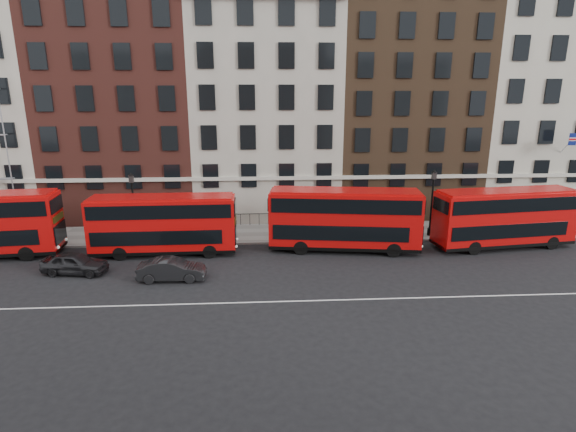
{
  "coord_description": "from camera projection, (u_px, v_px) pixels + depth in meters",
  "views": [
    {
      "loc": [
        -0.56,
        -24.72,
        11.15
      ],
      "look_at": [
        1.24,
        5.0,
        3.0
      ],
      "focal_mm": 28.0,
      "sensor_mm": 36.0,
      "label": 1
    }
  ],
  "objects": [
    {
      "name": "lamp_post_left",
      "position": [
        134.0,
        204.0,
        33.95
      ],
      "size": [
        0.44,
        0.44,
        5.33
      ],
      "color": "black",
      "rests_on": "pavement"
    },
    {
      "name": "traffic_light",
      "position": [
        556.0,
        208.0,
        35.28
      ],
      "size": [
        0.25,
        0.45,
        3.27
      ],
      "color": "black",
      "rests_on": "pavement"
    },
    {
      "name": "ground",
      "position": [
        272.0,
        287.0,
        26.78
      ],
      "size": [
        120.0,
        120.0,
        0.0
      ],
      "primitive_type": "plane",
      "color": "black",
      "rests_on": "ground"
    },
    {
      "name": "car_front",
      "position": [
        172.0,
        269.0,
        27.62
      ],
      "size": [
        4.15,
        1.49,
        1.36
      ],
      "primitive_type": "imported",
      "rotation": [
        0.0,
        0.0,
        1.56
      ],
      "color": "black",
      "rests_on": "ground"
    },
    {
      "name": "kerb",
      "position": [
        270.0,
        243.0,
        34.46
      ],
      "size": [
        80.0,
        0.3,
        0.16
      ],
      "primitive_type": "cube",
      "color": "gray",
      "rests_on": "ground"
    },
    {
      "name": "bus_d",
      "position": [
        504.0,
        217.0,
        33.1
      ],
      "size": [
        10.66,
        3.76,
        4.39
      ],
      "rotation": [
        0.0,
        0.0,
        0.12
      ],
      "color": "red",
      "rests_on": "ground"
    },
    {
      "name": "car_rear",
      "position": [
        75.0,
        263.0,
        28.6
      ],
      "size": [
        4.28,
        2.22,
        1.39
      ],
      "primitive_type": "imported",
      "rotation": [
        0.0,
        0.0,
        1.43
      ],
      "color": "#232326",
      "rests_on": "ground"
    },
    {
      "name": "bus_b",
      "position": [
        163.0,
        223.0,
        31.67
      ],
      "size": [
        10.17,
        2.61,
        4.25
      ],
      "rotation": [
        0.0,
        0.0,
        0.01
      ],
      "color": "red",
      "rests_on": "ground"
    },
    {
      "name": "road_centre_line",
      "position": [
        273.0,
        302.0,
        24.85
      ],
      "size": [
        70.0,
        0.12,
        0.01
      ],
      "primitive_type": "cube",
      "color": "white",
      "rests_on": "ground"
    },
    {
      "name": "building_terrace",
      "position": [
        263.0,
        104.0,
        41.27
      ],
      "size": [
        64.0,
        11.95,
        22.0
      ],
      "color": "#AEA797",
      "rests_on": "ground"
    },
    {
      "name": "iron_railings",
      "position": [
        268.0,
        219.0,
        38.83
      ],
      "size": [
        6.6,
        0.06,
        1.0
      ],
      "primitive_type": null,
      "color": "black",
      "rests_on": "pavement"
    },
    {
      "name": "pavement",
      "position": [
        269.0,
        233.0,
        36.87
      ],
      "size": [
        80.0,
        5.0,
        0.15
      ],
      "primitive_type": "cube",
      "color": "gray",
      "rests_on": "ground"
    },
    {
      "name": "lamp_post_right",
      "position": [
        432.0,
        200.0,
        35.26
      ],
      "size": [
        0.44,
        0.44,
        5.33
      ],
      "color": "black",
      "rests_on": "pavement"
    },
    {
      "name": "bus_c",
      "position": [
        344.0,
        218.0,
        32.39
      ],
      "size": [
        11.04,
        4.05,
        4.54
      ],
      "rotation": [
        0.0,
        0.0,
        -0.14
      ],
      "color": "red",
      "rests_on": "ground"
    }
  ]
}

